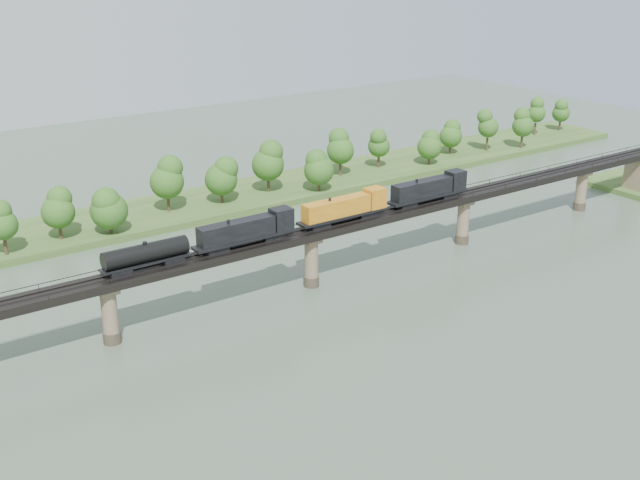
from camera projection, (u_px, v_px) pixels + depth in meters
ground at (415, 347)px, 131.17m from camera, size 400.00×400.00×0.00m
far_bank at (184, 208)px, 195.91m from camera, size 300.00×24.00×1.60m
bridge at (311, 260)px, 152.19m from camera, size 236.00×30.00×11.50m
bridge_superstructure at (311, 228)px, 149.95m from camera, size 220.00×4.90×0.75m
far_treeline at (158, 187)px, 185.23m from camera, size 289.06×17.54×13.60m
freight_train at (313, 216)px, 149.30m from camera, size 79.69×3.10×5.49m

